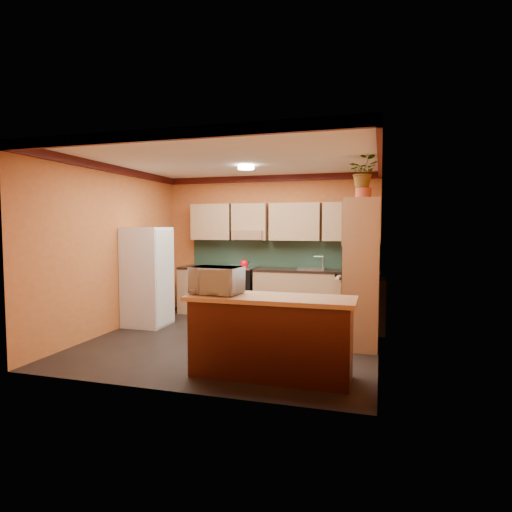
% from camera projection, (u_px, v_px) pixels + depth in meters
% --- Properties ---
extents(room_shell, '(4.24, 4.24, 2.72)m').
position_uv_depth(room_shell, '(241.00, 202.00, 6.59)').
color(room_shell, black).
rests_on(room_shell, ground).
extents(base_cabinets_back, '(3.65, 0.60, 0.88)m').
position_uv_depth(base_cabinets_back, '(271.00, 293.00, 8.13)').
color(base_cabinets_back, tan).
rests_on(base_cabinets_back, ground).
extents(countertop_back, '(3.65, 0.62, 0.04)m').
position_uv_depth(countertop_back, '(271.00, 269.00, 8.10)').
color(countertop_back, black).
rests_on(countertop_back, base_cabinets_back).
extents(stove, '(0.58, 0.58, 0.91)m').
position_uv_depth(stove, '(240.00, 291.00, 8.30)').
color(stove, black).
rests_on(stove, ground).
extents(kettle, '(0.20, 0.20, 0.18)m').
position_uv_depth(kettle, '(244.00, 264.00, 8.19)').
color(kettle, red).
rests_on(kettle, stove).
extents(sink, '(0.48, 0.40, 0.03)m').
position_uv_depth(sink, '(312.00, 269.00, 7.88)').
color(sink, silver).
rests_on(sink, countertop_back).
extents(base_cabinets_right, '(0.60, 0.80, 0.88)m').
position_uv_depth(base_cabinets_right, '(360.00, 305.00, 6.97)').
color(base_cabinets_right, tan).
rests_on(base_cabinets_right, ground).
extents(countertop_right, '(0.62, 0.80, 0.04)m').
position_uv_depth(countertop_right, '(361.00, 277.00, 6.94)').
color(countertop_right, black).
rests_on(countertop_right, base_cabinets_right).
extents(fridge, '(0.68, 0.66, 1.70)m').
position_uv_depth(fridge, '(147.00, 277.00, 7.35)').
color(fridge, silver).
rests_on(fridge, ground).
extents(pantry, '(0.48, 0.90, 2.10)m').
position_uv_depth(pantry, '(362.00, 273.00, 6.11)').
color(pantry, tan).
rests_on(pantry, ground).
extents(fern_pot, '(0.22, 0.22, 0.16)m').
position_uv_depth(fern_pot, '(363.00, 194.00, 6.08)').
color(fern_pot, '#AB4029').
rests_on(fern_pot, pantry).
extents(fern, '(0.43, 0.38, 0.45)m').
position_uv_depth(fern, '(364.00, 172.00, 6.06)').
color(fern, tan).
rests_on(fern, fern_pot).
extents(breakfast_bar, '(1.80, 0.55, 0.88)m').
position_uv_depth(breakfast_bar, '(271.00, 339.00, 4.84)').
color(breakfast_bar, '#451A10').
rests_on(breakfast_bar, ground).
extents(bar_top, '(1.90, 0.65, 0.05)m').
position_uv_depth(bar_top, '(271.00, 298.00, 4.81)').
color(bar_top, tan).
rests_on(bar_top, breakfast_bar).
extents(microwave, '(0.60, 0.43, 0.32)m').
position_uv_depth(microwave, '(216.00, 280.00, 4.98)').
color(microwave, silver).
rests_on(microwave, bar_top).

